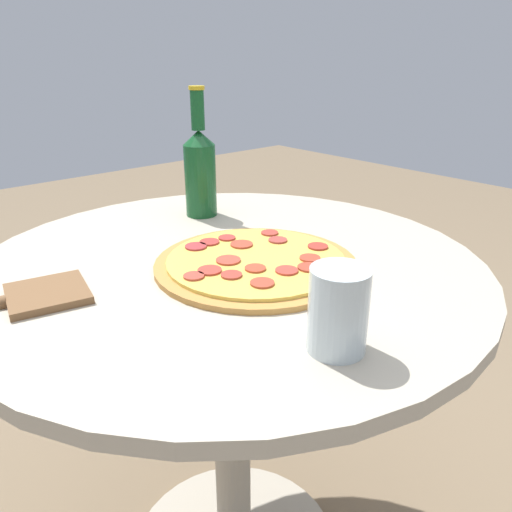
% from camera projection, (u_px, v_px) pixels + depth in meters
% --- Properties ---
extents(table, '(0.93, 0.93, 0.76)m').
position_uv_depth(table, '(230.00, 343.00, 0.98)').
color(table, '#B2A893').
rests_on(table, ground_plane).
extents(pizza, '(0.36, 0.36, 0.02)m').
position_uv_depth(pizza, '(256.00, 262.00, 0.88)').
color(pizza, '#B77F3D').
rests_on(pizza, table).
extents(beer_bottle, '(0.07, 0.07, 0.28)m').
position_uv_depth(beer_bottle, '(200.00, 169.00, 1.12)').
color(beer_bottle, '#144C23').
rests_on(beer_bottle, table).
extents(pizza_paddle, '(0.14, 0.23, 0.02)m').
position_uv_depth(pizza_paddle, '(29.00, 297.00, 0.76)').
color(pizza_paddle, brown).
rests_on(pizza_paddle, table).
extents(drinking_glass, '(0.08, 0.08, 0.11)m').
position_uv_depth(drinking_glass, '(338.00, 310.00, 0.62)').
color(drinking_glass, silver).
rests_on(drinking_glass, table).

